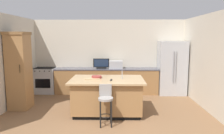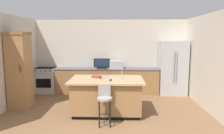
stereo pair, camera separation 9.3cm
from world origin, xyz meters
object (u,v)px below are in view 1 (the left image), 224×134
at_px(kitchen_island, 107,96).
at_px(fruit_bowl, 97,77).
at_px(cabinet_tower, 19,69).
at_px(refrigerator, 172,68).
at_px(microwave, 116,65).
at_px(bar_stool_center, 106,102).
at_px(range_oven, 45,80).
at_px(tv_remote, 111,80).
at_px(tv_monitor, 101,64).
at_px(cutting_board, 92,78).

height_order(kitchen_island, fruit_bowl, fruit_bowl).
bearing_deg(fruit_bowl, cabinet_tower, 173.77).
height_order(refrigerator, microwave, refrigerator).
xyz_separation_m(kitchen_island, microwave, (0.23, 2.08, 0.57)).
distance_m(microwave, bar_stool_center, 2.92).
relative_size(range_oven, bar_stool_center, 0.99).
bearing_deg(cabinet_tower, bar_stool_center, -24.55).
relative_size(refrigerator, tv_remote, 11.10).
bearing_deg(range_oven, bar_stool_center, -50.71).
xyz_separation_m(range_oven, tv_monitor, (2.06, -0.05, 0.61)).
xyz_separation_m(kitchen_island, tv_monitor, (-0.30, 2.02, 0.60)).
bearing_deg(cabinet_tower, cutting_board, -8.99).
height_order(bar_stool_center, cutting_board, cutting_board).
height_order(microwave, cutting_board, microwave).
height_order(cabinet_tower, tv_monitor, cabinet_tower).
xyz_separation_m(kitchen_island, cabinet_tower, (-2.49, 0.34, 0.65)).
distance_m(refrigerator, fruit_bowl, 3.16).
bearing_deg(microwave, tv_remote, -92.93).
bearing_deg(range_oven, microwave, 0.02).
bearing_deg(refrigerator, kitchen_island, -137.75).
bearing_deg(fruit_bowl, tv_monitor, 90.30).
distance_m(cabinet_tower, cutting_board, 2.13).
distance_m(bar_stool_center, tv_remote, 0.72).
distance_m(kitchen_island, tv_monitor, 2.13).
height_order(fruit_bowl, tv_remote, fruit_bowl).
bearing_deg(bar_stool_center, kitchen_island, 84.59).
distance_m(tv_monitor, fruit_bowl, 1.93).
xyz_separation_m(microwave, cutting_board, (-0.62, -2.07, -0.11)).
bearing_deg(refrigerator, bar_stool_center, -128.31).
height_order(range_oven, fruit_bowl, fruit_bowl).
relative_size(kitchen_island, cutting_board, 4.93).
xyz_separation_m(kitchen_island, refrigerator, (2.22, 2.02, 0.47)).
height_order(bar_stool_center, tv_remote, tv_remote).
bearing_deg(microwave, cutting_board, -106.65).
bearing_deg(cutting_board, microwave, 73.35).
bearing_deg(tv_monitor, bar_stool_center, -84.07).
relative_size(tv_monitor, cutting_board, 1.47).
bearing_deg(cabinet_tower, microwave, 32.62).
relative_size(kitchen_island, bar_stool_center, 2.03).
bearing_deg(kitchen_island, bar_stool_center, -90.22).
relative_size(fruit_bowl, cutting_board, 0.69).
bearing_deg(range_oven, tv_monitor, -1.41).
relative_size(tv_monitor, fruit_bowl, 2.12).
bearing_deg(tv_monitor, refrigerator, -0.19).
relative_size(kitchen_island, cabinet_tower, 0.88).
bearing_deg(tv_monitor, cabinet_tower, -142.43).
distance_m(refrigerator, cutting_board, 3.29).
bearing_deg(cabinet_tower, kitchen_island, -7.74).
distance_m(tv_monitor, bar_stool_center, 2.88).
xyz_separation_m(range_oven, microwave, (2.58, 0.00, 0.59)).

